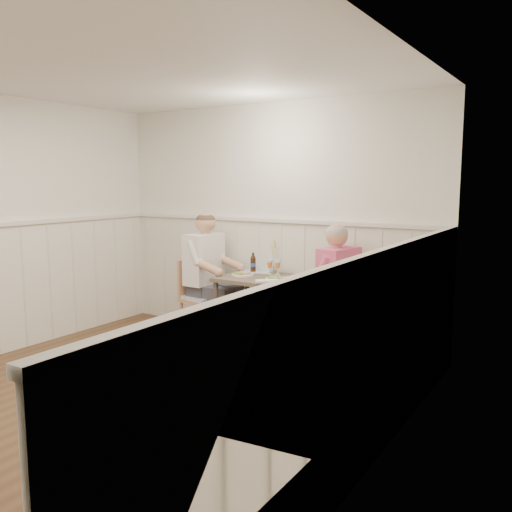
% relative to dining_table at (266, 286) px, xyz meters
% --- Properties ---
extents(ground_plane, '(4.50, 4.50, 0.00)m').
position_rel_dining_table_xyz_m(ground_plane, '(-0.18, -1.84, -0.65)').
color(ground_plane, '#472D1B').
extents(room_shell, '(4.04, 4.54, 2.60)m').
position_rel_dining_table_xyz_m(room_shell, '(-0.18, -1.84, 0.87)').
color(room_shell, white).
rests_on(room_shell, ground).
extents(wainscot, '(4.00, 4.49, 1.34)m').
position_rel_dining_table_xyz_m(wainscot, '(-0.18, -1.15, 0.04)').
color(wainscot, silver).
rests_on(wainscot, ground).
extents(dining_table, '(0.97, 0.70, 0.75)m').
position_rel_dining_table_xyz_m(dining_table, '(0.00, 0.00, 0.00)').
color(dining_table, '#4C4332').
rests_on(dining_table, ground).
extents(chair_right, '(0.47, 0.47, 0.88)m').
position_rel_dining_table_xyz_m(chair_right, '(0.85, 0.01, -0.17)').
color(chair_right, tan).
rests_on(chair_right, ground).
extents(chair_left, '(0.48, 0.48, 0.87)m').
position_rel_dining_table_xyz_m(chair_left, '(-0.87, -0.02, -0.18)').
color(chair_left, tan).
rests_on(chair_left, ground).
extents(man_in_pink, '(0.69, 0.50, 1.37)m').
position_rel_dining_table_xyz_m(man_in_pink, '(0.77, 0.03, -0.08)').
color(man_in_pink, '#3F3F47').
rests_on(man_in_pink, ground).
extents(diner_cream, '(0.68, 0.47, 1.43)m').
position_rel_dining_table_xyz_m(diner_cream, '(-0.79, 0.01, -0.05)').
color(diner_cream, '#3F3F47').
rests_on(diner_cream, ground).
extents(plate_man, '(0.28, 0.28, 0.07)m').
position_rel_dining_table_xyz_m(plate_man, '(0.19, -0.08, 0.12)').
color(plate_man, white).
rests_on(plate_man, dining_table).
extents(plate_diner, '(0.24, 0.24, 0.06)m').
position_rel_dining_table_xyz_m(plate_diner, '(-0.28, -0.04, 0.12)').
color(plate_diner, white).
rests_on(plate_diner, dining_table).
extents(beer_glass_a, '(0.06, 0.06, 0.16)m').
position_rel_dining_table_xyz_m(beer_glass_a, '(0.02, 0.20, 0.21)').
color(beer_glass_a, silver).
rests_on(beer_glass_a, dining_table).
extents(beer_glass_b, '(0.06, 0.06, 0.16)m').
position_rel_dining_table_xyz_m(beer_glass_b, '(-0.07, 0.18, 0.21)').
color(beer_glass_b, silver).
rests_on(beer_glass_b, dining_table).
extents(beer_bottle, '(0.06, 0.06, 0.22)m').
position_rel_dining_table_xyz_m(beer_bottle, '(-0.29, 0.20, 0.19)').
color(beer_bottle, black).
rests_on(beer_bottle, dining_table).
extents(rolled_napkin, '(0.20, 0.18, 0.05)m').
position_rel_dining_table_xyz_m(rolled_napkin, '(0.19, -0.31, 0.12)').
color(rolled_napkin, white).
rests_on(rolled_napkin, dining_table).
extents(grass_vase, '(0.04, 0.04, 0.38)m').
position_rel_dining_table_xyz_m(grass_vase, '(-0.11, 0.31, 0.27)').
color(grass_vase, silver).
rests_on(grass_vase, dining_table).
extents(gingham_mat, '(0.39, 0.35, 0.01)m').
position_rel_dining_table_xyz_m(gingham_mat, '(-0.28, 0.24, 0.10)').
color(gingham_mat, '#678DC5').
rests_on(gingham_mat, dining_table).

